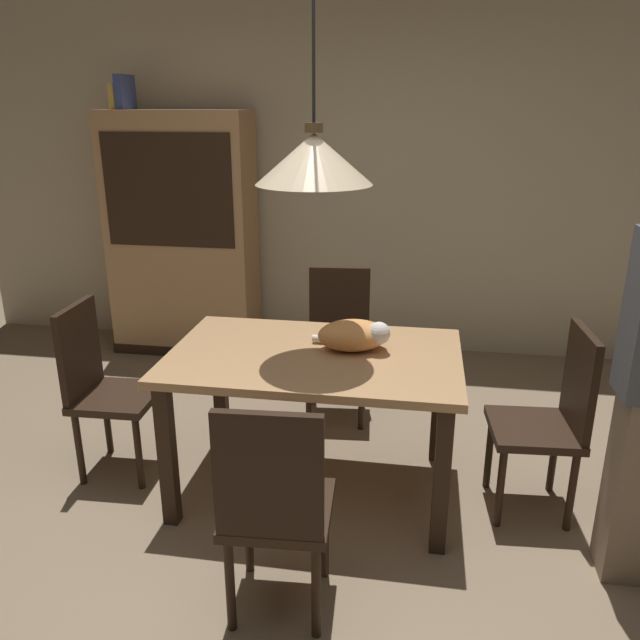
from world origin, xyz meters
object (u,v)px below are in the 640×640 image
(chair_left_side, at_px, (102,382))
(dining_table, at_px, (315,372))
(pendant_lamp, at_px, (314,158))
(chair_right_side, at_px, (552,415))
(chair_near_front, at_px, (275,503))
(book_yellow_short, at_px, (117,96))
(hutch_bookcase, at_px, (183,240))
(cat_sleeping, at_px, (355,335))
(chair_far_back, at_px, (338,336))
(book_blue_wide, at_px, (125,92))

(chair_left_side, bearing_deg, dining_table, 0.14)
(pendant_lamp, bearing_deg, chair_right_side, 0.27)
(chair_near_front, xyz_separation_m, book_yellow_short, (-1.78, 2.67, 1.43))
(chair_near_front, xyz_separation_m, pendant_lamp, (-0.00, 0.88, 1.15))
(chair_left_side, bearing_deg, pendant_lamp, 0.14)
(dining_table, distance_m, hutch_bookcase, 2.25)
(dining_table, relative_size, hutch_bookcase, 0.76)
(cat_sleeping, distance_m, pendant_lamp, 0.86)
(cat_sleeping, bearing_deg, book_yellow_short, 138.68)
(chair_right_side, relative_size, cat_sleeping, 2.32)
(chair_left_side, height_order, pendant_lamp, pendant_lamp)
(hutch_bookcase, bearing_deg, chair_near_front, -63.20)
(pendant_lamp, bearing_deg, chair_far_back, 90.42)
(dining_table, distance_m, book_yellow_short, 2.83)
(dining_table, relative_size, cat_sleeping, 3.50)
(cat_sleeping, bearing_deg, chair_left_side, -176.74)
(hutch_bookcase, bearing_deg, book_blue_wide, 179.76)
(chair_left_side, relative_size, pendant_lamp, 0.72)
(pendant_lamp, xyz_separation_m, hutch_bookcase, (-1.35, 1.79, -0.77))
(hutch_bookcase, bearing_deg, chair_left_side, -83.12)
(chair_left_side, xyz_separation_m, chair_right_side, (2.26, 0.01, 0.00))
(dining_table, distance_m, book_blue_wide, 2.81)
(chair_far_back, distance_m, hutch_bookcase, 1.67)
(chair_far_back, height_order, book_yellow_short, book_yellow_short)
(chair_right_side, bearing_deg, chair_far_back, 142.43)
(chair_left_side, relative_size, chair_near_front, 1.00)
(chair_left_side, relative_size, book_blue_wide, 3.88)
(chair_near_front, distance_m, hutch_bookcase, 3.02)
(book_yellow_short, bearing_deg, cat_sleeping, -41.32)
(cat_sleeping, relative_size, book_yellow_short, 2.00)
(chair_left_side, relative_size, chair_right_side, 1.00)
(book_blue_wide, bearing_deg, chair_far_back, -28.32)
(pendant_lamp, xyz_separation_m, book_blue_wide, (-1.71, 1.80, 0.31))
(dining_table, distance_m, chair_far_back, 0.89)
(book_blue_wide, bearing_deg, chair_left_side, -72.12)
(chair_left_side, relative_size, cat_sleeping, 2.32)
(chair_left_side, xyz_separation_m, book_blue_wide, (-0.58, 1.80, 1.46))
(pendant_lamp, height_order, book_yellow_short, pendant_lamp)
(book_yellow_short, bearing_deg, chair_near_front, -56.38)
(dining_table, xyz_separation_m, book_yellow_short, (-1.77, 1.80, 1.29))
(chair_left_side, height_order, chair_far_back, same)
(hutch_bookcase, relative_size, book_blue_wide, 7.71)
(book_yellow_short, height_order, book_blue_wide, book_blue_wide)
(chair_right_side, distance_m, book_yellow_short, 3.70)
(chair_right_side, height_order, book_yellow_short, book_yellow_short)
(chair_left_side, distance_m, hutch_bookcase, 1.85)
(dining_table, bearing_deg, chair_left_side, -179.86)
(chair_far_back, bearing_deg, hutch_bookcase, 145.63)
(chair_far_back, bearing_deg, book_blue_wide, 151.68)
(chair_left_side, relative_size, chair_far_back, 1.00)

